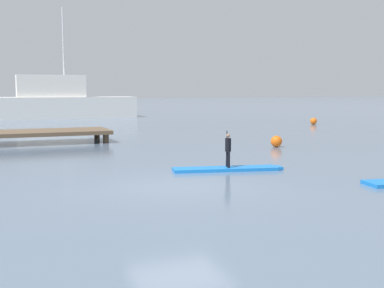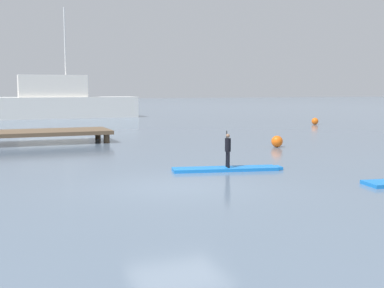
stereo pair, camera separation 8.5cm
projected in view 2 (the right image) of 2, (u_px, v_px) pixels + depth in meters
name	position (u px, v px, depth m)	size (l,w,h in m)	color
ground_plane	(178.00, 187.00, 13.03)	(240.00, 240.00, 0.00)	slate
paddleboard_near	(227.00, 169.00, 15.59)	(3.50, 1.35, 0.10)	blue
paddler_child_solo	(228.00, 149.00, 15.53)	(0.22, 0.37, 1.14)	black
fishing_boat_white_large	(61.00, 102.00, 43.41)	(12.61, 2.86, 9.50)	silver
mooring_buoy_near	(277.00, 141.00, 21.83)	(0.50, 0.50, 0.50)	orange
mooring_buoy_mid	(315.00, 121.00, 35.74)	(0.48, 0.48, 0.48)	orange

